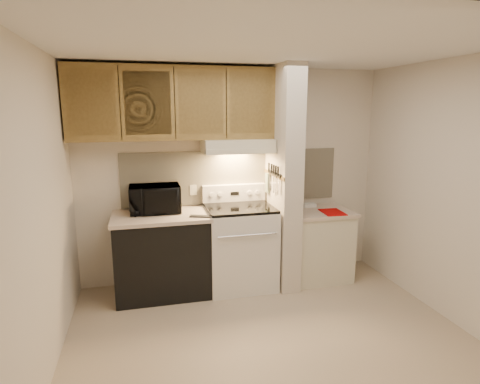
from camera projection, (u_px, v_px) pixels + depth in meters
name	position (u px, v px, depth m)	size (l,w,h in m)	color
floor	(271.00, 338.00, 3.61)	(3.60, 3.60, 0.00)	tan
ceiling	(276.00, 47.00, 3.10)	(3.60, 3.60, 0.00)	white
wall_back	(233.00, 175.00, 4.78)	(3.60, 0.02, 2.50)	beige
wall_left	(40.00, 217.00, 2.93)	(0.02, 3.00, 2.50)	beige
wall_right	(454.00, 193.00, 3.79)	(0.02, 3.00, 2.50)	beige
backsplash	(233.00, 177.00, 4.77)	(2.60, 0.02, 0.63)	beige
range_body	(240.00, 248.00, 4.62)	(0.76, 0.65, 0.92)	silver
oven_window	(247.00, 254.00, 4.31)	(0.50, 0.01, 0.30)	black
oven_handle	(248.00, 235.00, 4.23)	(0.02, 0.02, 0.65)	silver
cooktop	(240.00, 208.00, 4.52)	(0.74, 0.64, 0.03)	black
range_backguard	(234.00, 193.00, 4.77)	(0.76, 0.08, 0.20)	silver
range_display	(235.00, 193.00, 4.73)	(0.10, 0.01, 0.04)	black
range_knob_left_outer	(211.00, 195.00, 4.66)	(0.05, 0.05, 0.02)	silver
range_knob_left_inner	(220.00, 194.00, 4.68)	(0.05, 0.05, 0.02)	silver
range_knob_right_inner	(250.00, 193.00, 4.77)	(0.05, 0.05, 0.02)	silver
range_knob_right_outer	(258.00, 192.00, 4.79)	(0.05, 0.05, 0.02)	silver
dishwasher_front	(162.00, 256.00, 4.42)	(1.00, 0.63, 0.87)	black
left_countertop	(161.00, 216.00, 4.33)	(1.04, 0.67, 0.04)	beige
spoon_rest	(200.00, 216.00, 4.23)	(0.21, 0.07, 0.01)	black
teal_jar	(150.00, 207.00, 4.44)	(0.09, 0.09, 0.11)	#2B6A69
outlet	(193.00, 190.00, 4.68)	(0.08, 0.01, 0.12)	beige
microwave	(155.00, 199.00, 4.40)	(0.54, 0.37, 0.30)	black
partition_pillar	(283.00, 178.00, 4.57)	(0.22, 0.70, 2.50)	beige
pillar_trim	(274.00, 175.00, 4.53)	(0.01, 0.70, 0.04)	olive
knife_strip	(275.00, 174.00, 4.48)	(0.02, 0.42, 0.04)	black
knife_blade_a	(279.00, 185.00, 4.33)	(0.01, 0.04, 0.16)	silver
knife_handle_a	(278.00, 171.00, 4.33)	(0.02, 0.02, 0.10)	black
knife_blade_b	(275.00, 184.00, 4.44)	(0.01, 0.04, 0.18)	silver
knife_handle_b	(276.00, 170.00, 4.40)	(0.02, 0.02, 0.10)	black
knife_blade_c	(274.00, 184.00, 4.50)	(0.01, 0.04, 0.20)	silver
knife_handle_c	(274.00, 169.00, 4.47)	(0.02, 0.02, 0.10)	black
knife_blade_d	(271.00, 181.00, 4.57)	(0.01, 0.04, 0.16)	silver
knife_handle_d	(272.00, 168.00, 4.54)	(0.02, 0.02, 0.10)	black
knife_blade_e	(269.00, 181.00, 4.65)	(0.01, 0.04, 0.18)	silver
knife_handle_e	(269.00, 167.00, 4.63)	(0.02, 0.02, 0.10)	black
oven_mitt	(267.00, 183.00, 4.72)	(0.03, 0.09, 0.23)	gray
right_cab_base	(317.00, 246.00, 4.85)	(0.70, 0.60, 0.81)	beige
right_countertop	(319.00, 212.00, 4.77)	(0.74, 0.64, 0.04)	beige
red_folder	(332.00, 212.00, 4.64)	(0.23, 0.32, 0.01)	#AA0303
white_box	(309.00, 205.00, 4.92)	(0.16, 0.10, 0.04)	white
range_hood	(237.00, 146.00, 4.50)	(0.78, 0.44, 0.15)	beige
hood_lip	(242.00, 151.00, 4.31)	(0.78, 0.04, 0.06)	beige
upper_cabinets	(173.00, 104.00, 4.28)	(2.18, 0.33, 0.77)	olive
cab_door_a	(91.00, 103.00, 3.94)	(0.46, 0.01, 0.63)	olive
cab_gap_a	(120.00, 103.00, 4.00)	(0.01, 0.01, 0.73)	black
cab_door_b	(148.00, 103.00, 4.07)	(0.46, 0.01, 0.63)	olive
cab_gap_b	(175.00, 103.00, 4.13)	(0.01, 0.01, 0.73)	black
cab_door_c	(201.00, 103.00, 4.20)	(0.46, 0.01, 0.63)	olive
cab_gap_c	(226.00, 103.00, 4.26)	(0.01, 0.01, 0.73)	black
cab_door_d	(251.00, 104.00, 4.33)	(0.46, 0.01, 0.63)	olive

